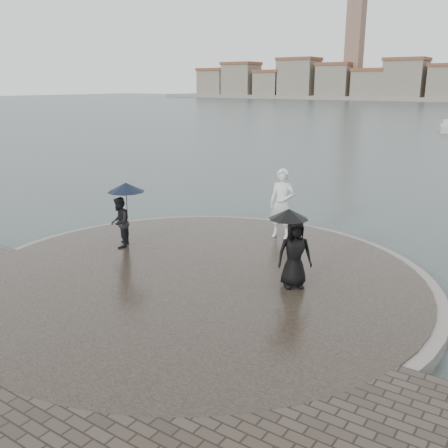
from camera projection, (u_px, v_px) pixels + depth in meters
The scene contains 6 objects.
ground at pixel (97, 340), 10.63m from camera, with size 400.00×400.00×0.00m, color #2B3835.
kerb_ring at pixel (197, 281), 13.37m from camera, with size 12.50×12.50×0.32m, color gray.
quay_tip at pixel (197, 280), 13.37m from camera, with size 11.90×11.90×0.36m, color #2D261E.
statue at pixel (282, 204), 16.22m from camera, with size 0.83×0.55×2.28m, color white.
visitor_left at pixel (122, 211), 15.23m from camera, with size 1.27×1.15×2.04m.
visitor_right at pixel (293, 244), 12.28m from camera, with size 1.25×1.08×1.95m.
Camera 1 is at (7.62, -6.37, 5.27)m, focal length 40.00 mm.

